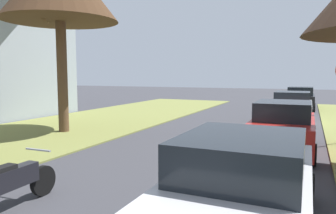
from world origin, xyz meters
The scene contains 5 objects.
parked_sedan_silver centered at (2.16, 6.11, 0.72)m, with size 1.96×4.41×1.57m.
parked_sedan_red centered at (2.26, 12.25, 0.72)m, with size 1.96×4.41×1.57m.
parked_sedan_white centered at (2.21, 18.78, 0.72)m, with size 1.96×4.41×1.57m.
parked_sedan_black centered at (2.40, 25.83, 0.72)m, with size 1.96×4.41×1.57m.
parked_motorcycle centered at (-1.78, 5.44, 0.48)m, with size 0.60×2.05×0.97m.
Camera 1 is at (2.99, 1.56, 2.40)m, focal length 34.00 mm.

